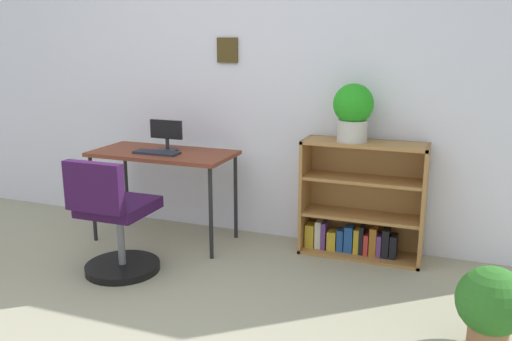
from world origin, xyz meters
The scene contains 8 objects.
wall_back centered at (0.00, 2.15, 1.28)m, with size 5.20×0.12×2.56m.
desk centered at (-0.38, 1.70, 0.67)m, with size 1.12×0.54×0.73m.
monitor centered at (-0.36, 1.74, 0.85)m, with size 0.27×0.17×0.25m.
keyboard centered at (-0.38, 1.61, 0.74)m, with size 0.36×0.13×0.02m, color #232431.
office_chair centered at (-0.35, 0.98, 0.36)m, with size 0.52×0.55×0.84m.
bookshelf_low centered at (1.15, 1.96, 0.38)m, with size 0.90×0.30×0.87m.
potted_plant_on_shelf centered at (1.07, 1.90, 1.10)m, with size 0.29×0.29×0.42m.
potted_plant_floor centered at (2.01, 0.89, 0.26)m, with size 0.36×0.36×0.46m.
Camera 1 is at (1.78, -1.89, 1.59)m, focal length 37.62 mm.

